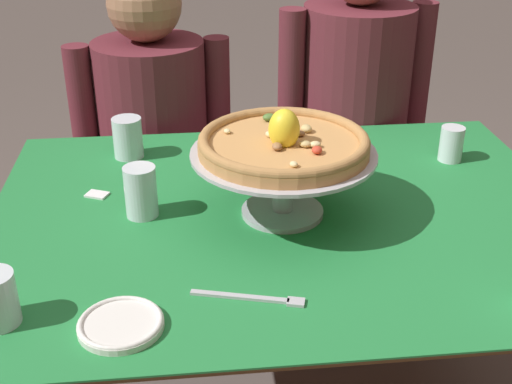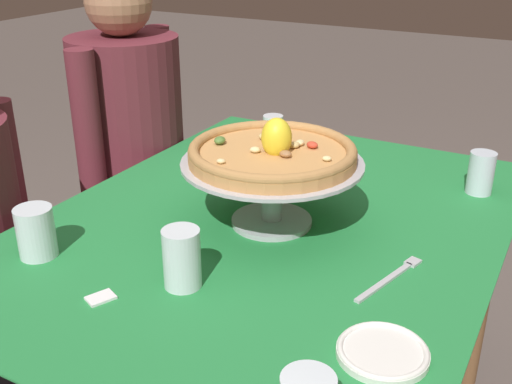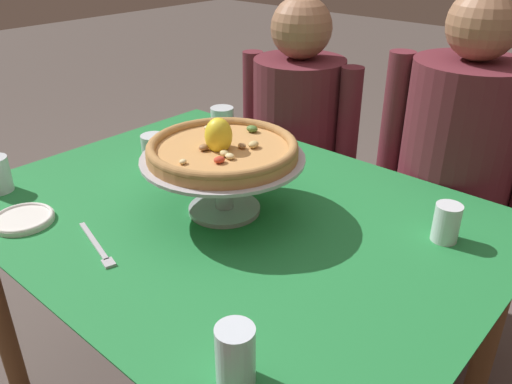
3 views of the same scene
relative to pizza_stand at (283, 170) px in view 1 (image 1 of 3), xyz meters
The scene contains 11 objects.
dining_table 0.20m from the pizza_stand, 33.79° to the left, with size 1.32×1.00×0.73m.
pizza_stand is the anchor object (origin of this frame).
pizza 0.06m from the pizza_stand, 77.64° to the right, with size 0.37×0.37×0.10m.
water_glass_side_left 0.32m from the pizza_stand, behind, with size 0.07×0.07×0.12m.
water_glass_back_right 0.54m from the pizza_stand, 26.81° to the left, with size 0.06×0.06×0.09m.
water_glass_back_left 0.51m from the pizza_stand, 135.34° to the left, with size 0.08×0.08×0.11m.
side_plate 0.51m from the pizza_stand, 131.95° to the right, with size 0.15×0.15×0.02m.
dinner_fork 0.34m from the pizza_stand, 107.23° to the right, with size 0.21×0.07×0.01m.
sugar_packet 0.46m from the pizza_stand, 162.31° to the left, with size 0.05×0.04×0.01m, color white.
diner_left 0.83m from the pizza_stand, 113.52° to the left, with size 0.50×0.38×1.16m.
diner_right 0.79m from the pizza_stand, 64.18° to the left, with size 0.50×0.38×1.24m.
Camera 1 is at (-0.21, -1.32, 1.47)m, focal length 47.36 mm.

